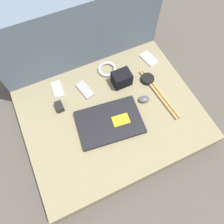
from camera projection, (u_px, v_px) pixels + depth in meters
name	position (u px, v px, depth m)	size (l,w,h in m)	color
ground_plane	(112.00, 123.00, 1.34)	(8.00, 8.00, 0.00)	#4C4742
couch_seat	(112.00, 119.00, 1.28)	(0.97, 0.76, 0.13)	#847A5B
couch_backrest	(78.00, 37.00, 1.28)	(0.97, 0.20, 0.55)	slate
laptop	(110.00, 122.00, 1.18)	(0.37, 0.27, 0.03)	black
computer_mouse	(144.00, 99.00, 1.24)	(0.07, 0.06, 0.03)	#4C4C51
speaker_puck	(147.00, 79.00, 1.31)	(0.08, 0.08, 0.03)	black
phone_silver	(58.00, 89.00, 1.28)	(0.06, 0.11, 0.01)	silver
phone_black	(85.00, 90.00, 1.28)	(0.08, 0.13, 0.01)	#99999E
phone_small	(149.00, 59.00, 1.39)	(0.09, 0.12, 0.01)	silver
camera_pouch	(122.00, 79.00, 1.27)	(0.11, 0.08, 0.09)	black
charger_brick	(59.00, 107.00, 1.22)	(0.04, 0.06, 0.04)	black
cable_coil	(107.00, 69.00, 1.34)	(0.12, 0.12, 0.02)	#B2B2B7
drumstick_pair	(159.00, 94.00, 1.27)	(0.07, 0.37, 0.02)	tan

